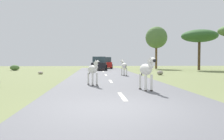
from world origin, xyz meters
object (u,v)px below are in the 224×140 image
Objects in this scene: zebra_3 at (124,66)px; rock_1 at (41,73)px; car_0 at (105,63)px; tree_2 at (199,36)px; rock_0 at (160,73)px; bush_0 at (15,68)px; zebra_1 at (147,70)px; zebra_0 at (93,70)px; tree_3 at (156,38)px; car_1 at (99,64)px.

zebra_3 is 8.24m from rock_1.
tree_2 is at bearing -25.88° from car_0.
car_0 is 15.91m from rock_0.
rock_0 is at bearing -31.97° from bush_0.
tree_2 reaches higher than rock_0.
rock_1 is at bearing -69.05° from zebra_1.
car_0 is (1.81, 23.73, -0.01)m from zebra_0.
rock_1 is (-11.13, 1.87, -0.06)m from rock_0.
tree_3 is 20.70m from bush_0.
zebra_1 reaches higher than rock_0.
zebra_1 is at bearing -88.01° from car_0.
car_0 is 7.46× the size of rock_0.
zebra_3 is at bearing -100.87° from zebra_1.
zebra_1 is 2.71× the size of rock_0.
bush_0 is at bearing 128.57° from zebra_3.
tree_3 reaches higher than zebra_1.
zebra_0 is 1.16× the size of bush_0.
car_0 is at bearing 23.22° from bush_0.
rock_1 is at bearing -139.55° from tree_3.
zebra_0 is at bearing -119.55° from zebra_3.
zebra_3 is at bearing -132.05° from zebra_0.
car_1 is at bearing -2.98° from bush_0.
zebra_1 is 1.08× the size of zebra_3.
rock_1 is (-5.79, -7.72, -0.71)m from car_1.
tree_3 is 19.79m from rock_1.
zebra_0 is at bearing -112.81° from tree_3.
zebra_1 is at bearing -59.62° from rock_1.
bush_0 is 19.19m from rock_0.
tree_3 reaches higher than bush_0.
zebra_1 is 9.68m from zebra_3.
bush_0 is at bearing 148.03° from rock_0.
zebra_0 is at bearing -63.78° from rock_1.
tree_3 is at bearing 130.52° from tree_2.
tree_3 is (7.23, 25.12, 3.83)m from zebra_1.
rock_0 is 1.20× the size of rock_1.
car_1 is at bearing 178.27° from tree_2.
car_0 is 14.12m from tree_2.
car_1 is at bearing -99.91° from car_0.
zebra_1 is 26.42m from tree_3.
zebra_0 is 0.31× the size of car_1.
car_1 reaches higher than zebra_1.
tree_3 is 13.26× the size of rock_1.
car_0 is (-0.53, 26.08, -0.10)m from zebra_1.
bush_0 is 2.41× the size of rock_1.
tree_3 is at bearing -115.49° from zebra_1.
zebra_3 is at bearing -41.32° from bush_0.
rock_0 is (3.48, 1.09, -0.68)m from zebra_3.
car_1 reaches higher than zebra_3.
tree_2 is at bearing -151.08° from zebra_0.
car_0 reaches higher than rock_1.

